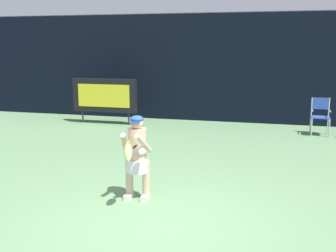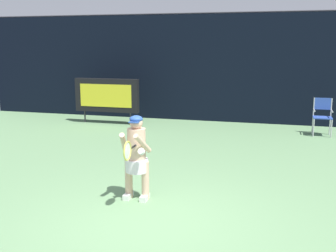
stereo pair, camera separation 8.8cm
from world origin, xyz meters
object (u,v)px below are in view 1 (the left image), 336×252
scoreboard (105,95)px  tennis_player (137,155)px  umpire_chair (320,114)px  tennis_racket (129,151)px

scoreboard → tennis_player: size_ratio=1.52×
tennis_player → umpire_chair: bearing=60.3°
scoreboard → tennis_player: scoreboard is taller
tennis_player → tennis_racket: (0.04, -0.50, 0.20)m
tennis_racket → scoreboard: bearing=119.4°
scoreboard → umpire_chair: 6.76m
umpire_chair → tennis_racket: tennis_racket is taller
tennis_player → tennis_racket: size_ratio=2.40×
umpire_chair → tennis_player: size_ratio=0.75×
scoreboard → tennis_racket: bearing=-63.9°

